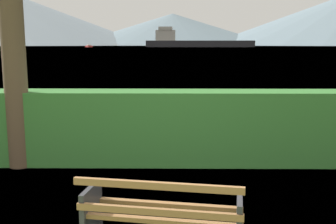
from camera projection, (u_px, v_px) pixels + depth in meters
water_surface at (173, 46)px, 309.40m from camera, size 620.00×620.00×0.00m
park_bench at (162, 218)px, 3.85m from camera, size 1.61×0.81×0.87m
hedge_row at (167, 127)px, 6.97m from camera, size 6.54×0.70×1.27m
cargo_ship_large at (192, 41)px, 250.90m from camera, size 67.58×10.83×12.50m
fishing_boat_near at (89, 46)px, 241.51m from camera, size 6.14×9.06×1.57m
distant_hills at (165, 18)px, 545.56m from camera, size 937.65×438.01×80.67m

